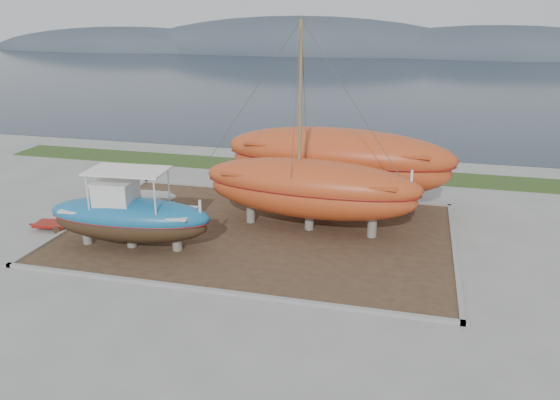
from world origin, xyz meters
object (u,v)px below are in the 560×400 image
(blue_caique, at_px, (129,209))
(orange_sailboat, at_px, (311,131))
(orange_bare_hull, at_px, (337,168))
(white_dinghy, at_px, (140,202))
(red_trailer, at_px, (53,226))

(blue_caique, height_order, orange_sailboat, orange_sailboat)
(orange_sailboat, xyz_separation_m, orange_bare_hull, (0.69, 3.98, -2.83))
(white_dinghy, bearing_deg, orange_sailboat, -15.80)
(white_dinghy, height_order, orange_sailboat, orange_sailboat)
(orange_sailboat, relative_size, red_trailer, 4.37)
(orange_sailboat, xyz_separation_m, red_trailer, (-12.27, -2.99, -4.77))
(red_trailer, bearing_deg, orange_bare_hull, 20.05)
(blue_caique, height_order, white_dinghy, blue_caique)
(orange_bare_hull, bearing_deg, blue_caique, -130.38)
(blue_caique, distance_m, orange_sailboat, 8.95)
(red_trailer, bearing_deg, blue_caique, -20.23)
(blue_caique, height_order, red_trailer, blue_caique)
(blue_caique, relative_size, white_dinghy, 1.95)
(orange_bare_hull, bearing_deg, orange_sailboat, -94.99)
(blue_caique, bearing_deg, orange_bare_hull, 40.71)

